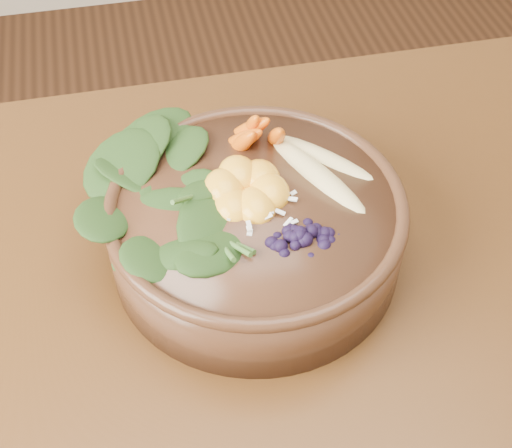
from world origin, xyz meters
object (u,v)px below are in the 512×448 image
Objects in this scene: dining_table at (411,342)px; kale_heap at (181,170)px; stoneware_bowl at (256,230)px; carrot_cluster at (252,108)px; blueberry_pile at (299,225)px; banana_halves at (322,155)px; mandarin_cluster at (247,179)px.

dining_table is 7.53× the size of kale_heap.
carrot_cluster reaches higher than stoneware_bowl.
kale_heap is (-0.07, 0.04, 0.07)m from stoneware_bowl.
blueberry_pile is at bearing -109.55° from carrot_cluster.
blueberry_pile is (0.10, -0.10, -0.00)m from kale_heap.
blueberry_pile is (-0.14, 0.04, 0.20)m from dining_table.
banana_halves is 0.09m from mandarin_cluster.
banana_halves is at bearing 0.18° from kale_heap.
mandarin_cluster is 0.69× the size of blueberry_pile.
stoneware_bowl reaches higher than dining_table.
mandarin_cluster is (-0.18, 0.12, 0.20)m from dining_table.
mandarin_cluster is 0.09m from blueberry_pile.
blueberry_pile reaches higher than dining_table.
blueberry_pile is (0.04, -0.08, 0.00)m from mandarin_cluster.
carrot_cluster is at bearing 94.18° from blueberry_pile.
banana_halves is at bearing 62.21° from blueberry_pile.
carrot_cluster reaches higher than mandarin_cluster.
blueberry_pile is at bearing -65.54° from mandarin_cluster.
kale_heap is 0.14m from blueberry_pile.
stoneware_bowl is 3.15× the size of mandarin_cluster.
stoneware_bowl is 0.11m from banana_halves.
blueberry_pile is at bearing -141.51° from banana_halves.
stoneware_bowl is (-0.17, 0.10, 0.14)m from dining_table.
carrot_cluster is (0.09, 0.06, 0.02)m from kale_heap.
mandarin_cluster reaches higher than dining_table.
blueberry_pile is at bearing 165.51° from dining_table.
carrot_cluster is 0.60× the size of blueberry_pile.
carrot_cluster is 0.50× the size of banana_halves.
mandarin_cluster reaches higher than stoneware_bowl.
kale_heap is at bearing 156.45° from banana_halves.
stoneware_bowl is at bearing -123.69° from carrot_cluster.
mandarin_cluster is at bearing 170.25° from banana_halves.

